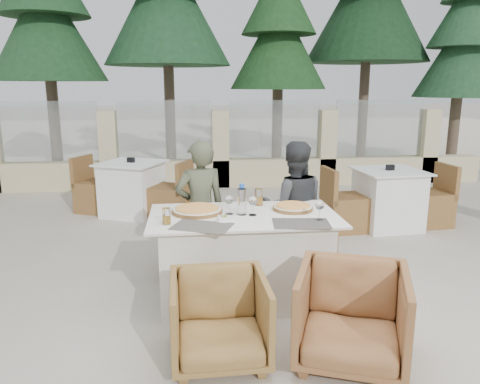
{
  "coord_description": "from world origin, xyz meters",
  "views": [
    {
      "loc": [
        -0.56,
        -3.72,
        1.85
      ],
      "look_at": [
        -0.12,
        0.39,
        0.9
      ],
      "focal_mm": 35.0,
      "sensor_mm": 36.0,
      "label": 1
    }
  ],
  "objects": [
    {
      "name": "pizza_left",
      "position": [
        -0.51,
        0.19,
        0.8
      ],
      "size": [
        0.51,
        0.51,
        0.06
      ],
      "primitive_type": "cylinder",
      "rotation": [
        0.0,
        0.0,
        0.17
      ],
      "color": "orange",
      "rests_on": "dining_table"
    },
    {
      "name": "wine_glass_centre",
      "position": [
        -0.24,
        0.12,
        0.86
      ],
      "size": [
        0.09,
        0.09,
        0.18
      ],
      "primitive_type": null,
      "rotation": [
        0.0,
        0.0,
        0.18
      ],
      "color": "silver",
      "rests_on": "dining_table"
    },
    {
      "name": "pine_far_right",
      "position": [
        5.5,
        6.5,
        2.25
      ],
      "size": [
        1.98,
        1.98,
        4.5
      ],
      "primitive_type": "cone",
      "color": "#224D2B",
      "rests_on": "ground"
    },
    {
      "name": "ground",
      "position": [
        0.0,
        0.0,
        0.0
      ],
      "size": [
        80.0,
        80.0,
        0.0
      ],
      "primitive_type": "plane",
      "color": "#BCB2A0",
      "rests_on": "ground"
    },
    {
      "name": "wine_glass_near",
      "position": [
        -0.05,
        0.06,
        0.86
      ],
      "size": [
        0.08,
        0.08,
        0.18
      ],
      "primitive_type": null,
      "rotation": [
        0.0,
        0.0,
        -0.05
      ],
      "color": "white",
      "rests_on": "dining_table"
    },
    {
      "name": "diner_right",
      "position": [
        0.44,
        0.67,
        0.66
      ],
      "size": [
        0.69,
        0.56,
        1.32
      ],
      "primitive_type": "imported",
      "rotation": [
        0.0,
        0.0,
        3.04
      ],
      "color": "#36383B",
      "rests_on": "ground"
    },
    {
      "name": "pine_centre",
      "position": [
        1.5,
        7.2,
        2.5
      ],
      "size": [
        2.2,
        2.2,
        5.0
      ],
      "primitive_type": "cone",
      "color": "#1F481F",
      "rests_on": "ground"
    },
    {
      "name": "pine_mid_right",
      "position": [
        3.8,
        7.8,
        3.4
      ],
      "size": [
        2.99,
        2.99,
        6.8
      ],
      "primitive_type": "cone",
      "color": "#17381C",
      "rests_on": "ground"
    },
    {
      "name": "pizza_right",
      "position": [
        0.33,
        0.2,
        0.79
      ],
      "size": [
        0.41,
        0.41,
        0.05
      ],
      "primitive_type": "cylinder",
      "rotation": [
        0.0,
        0.0,
        -0.18
      ],
      "color": "orange",
      "rests_on": "dining_table"
    },
    {
      "name": "water_bottle",
      "position": [
        -0.13,
        0.1,
        0.9
      ],
      "size": [
        0.1,
        0.1,
        0.27
      ],
      "primitive_type": "cylinder",
      "rotation": [
        0.0,
        0.0,
        -0.3
      ],
      "color": "#BCE0F8",
      "rests_on": "dining_table"
    },
    {
      "name": "diner_left",
      "position": [
        -0.47,
        0.67,
        0.67
      ],
      "size": [
        0.55,
        0.42,
        1.34
      ],
      "primitive_type": "imported",
      "rotation": [
        0.0,
        0.0,
        3.36
      ],
      "color": "#4C513B",
      "rests_on": "ground"
    },
    {
      "name": "dining_table",
      "position": [
        -0.12,
        0.09,
        0.39
      ],
      "size": [
        1.6,
        0.9,
        0.77
      ],
      "primitive_type": null,
      "color": "white",
      "rests_on": "ground"
    },
    {
      "name": "beer_glass_left",
      "position": [
        -0.76,
        -0.12,
        0.84
      ],
      "size": [
        0.07,
        0.07,
        0.13
      ],
      "primitive_type": "cylinder",
      "rotation": [
        0.0,
        0.0,
        0.14
      ],
      "color": "orange",
      "rests_on": "dining_table"
    },
    {
      "name": "olive_dish",
      "position": [
        -0.3,
        -0.07,
        0.79
      ],
      "size": [
        0.11,
        0.11,
        0.04
      ],
      "primitive_type": null,
      "rotation": [
        0.0,
        0.0,
        -0.04
      ],
      "color": "white",
      "rests_on": "dining_table"
    },
    {
      "name": "armchair_far_right",
      "position": [
        0.39,
        0.65,
        0.33
      ],
      "size": [
        0.88,
        0.9,
        0.66
      ],
      "primitive_type": "imported",
      "rotation": [
        0.0,
        0.0,
        3.43
      ],
      "color": "olive",
      "rests_on": "ground"
    },
    {
      "name": "armchair_near_right",
      "position": [
        0.49,
        -0.95,
        0.33
      ],
      "size": [
        0.93,
        0.94,
        0.67
      ],
      "primitive_type": "imported",
      "rotation": [
        0.0,
        0.0,
        -0.36
      ],
      "color": "brown",
      "rests_on": "ground"
    },
    {
      "name": "pine_mid_left",
      "position": [
        -1.0,
        7.5,
        3.25
      ],
      "size": [
        2.86,
        2.86,
        6.5
      ],
      "primitive_type": "cone",
      "color": "#1E4827",
      "rests_on": "ground"
    },
    {
      "name": "armchair_near_left",
      "position": [
        -0.39,
        -0.84,
        0.3
      ],
      "size": [
        0.66,
        0.68,
        0.61
      ],
      "primitive_type": "imported",
      "rotation": [
        0.0,
        0.0,
        0.02
      ],
      "color": "olive",
      "rests_on": "ground"
    },
    {
      "name": "placemat_near_left",
      "position": [
        -0.48,
        -0.21,
        0.77
      ],
      "size": [
        0.53,
        0.45,
        0.0
      ],
      "primitive_type": "cube",
      "rotation": [
        0.0,
        0.0,
        -0.38
      ],
      "color": "#5B574E",
      "rests_on": "dining_table"
    },
    {
      "name": "beer_glass_right",
      "position": [
        0.06,
        0.4,
        0.85
      ],
      "size": [
        0.1,
        0.1,
        0.15
      ],
      "primitive_type": "cylinder",
      "rotation": [
        0.0,
        0.0,
        -0.42
      ],
      "color": "orange",
      "rests_on": "dining_table"
    },
    {
      "name": "sand_patch",
      "position": [
        0.0,
        14.0,
        0.01
      ],
      "size": [
        30.0,
        16.0,
        0.01
      ],
      "primitive_type": "cube",
      "color": "#F5E5C8",
      "rests_on": "ground"
    },
    {
      "name": "armchair_far_left",
      "position": [
        -0.45,
        0.9,
        0.28
      ],
      "size": [
        0.65,
        0.67,
        0.55
      ],
      "primitive_type": "imported",
      "rotation": [
        0.0,
        0.0,
        3.03
      ],
      "color": "brown",
      "rests_on": "ground"
    },
    {
      "name": "placemat_near_right",
      "position": [
        0.31,
        -0.22,
        0.77
      ],
      "size": [
        0.48,
        0.35,
        0.0
      ],
      "primitive_type": "cube",
      "rotation": [
        0.0,
        0.0,
        -0.11
      ],
      "color": "#4F4943",
      "rests_on": "dining_table"
    },
    {
      "name": "bg_table_a",
      "position": [
        -1.4,
        3.0,
        0.39
      ],
      "size": [
        1.83,
        1.41,
        0.77
      ],
      "primitive_type": null,
      "rotation": [
        0.0,
        0.0,
        -0.41
      ],
      "color": "white",
      "rests_on": "ground"
    },
    {
      "name": "perimeter_wall_far",
      "position": [
        0.0,
        4.8,
        0.8
      ],
      "size": [
        10.0,
        0.34,
        1.6
      ],
      "primitive_type": null,
      "color": "beige",
      "rests_on": "ground"
    },
    {
      "name": "bg_table_b",
      "position": [
        2.01,
        1.99,
        0.39
      ],
      "size": [
        1.7,
        0.95,
        0.77
      ],
      "primitive_type": null,
      "rotation": [
        0.0,
        0.0,
        0.08
      ],
      "color": "white",
      "rests_on": "ground"
    },
    {
      "name": "wine_glass_corner",
      "position": [
        0.47,
        -0.15,
        0.86
      ],
      "size": [
        0.1,
        0.1,
        0.18
      ],
      "primitive_type": null,
      "rotation": [
        0.0,
        0.0,
        -0.31
      ],
      "color": "white",
      "rests_on": "dining_table"
    },
    {
      "name": "pine_far_left",
      "position": [
        -3.5,
        7.0,
        2.75
      ],
      "size": [
        2.42,
        2.42,
        5.5
      ],
      "primitive_type": "cone",
      "color": "#1D4523",
      "rests_on": "ground"
    }
  ]
}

